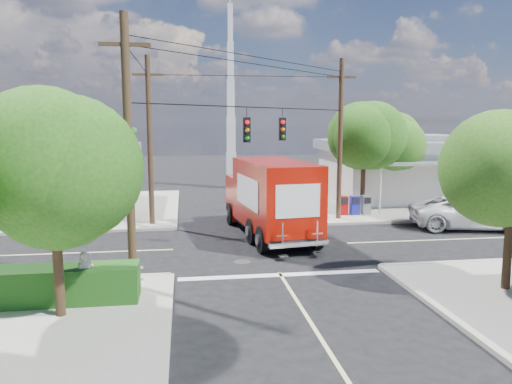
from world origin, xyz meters
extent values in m
plane|color=black|center=(0.00, 0.00, 0.00)|extent=(120.00, 120.00, 0.00)
cube|color=gray|center=(11.00, 11.00, 0.07)|extent=(14.00, 14.00, 0.14)
cube|color=#A5A092|center=(4.00, 11.00, 0.07)|extent=(0.25, 14.00, 0.14)
cube|color=#A5A092|center=(11.00, 4.00, 0.07)|extent=(14.00, 0.25, 0.14)
cube|color=gray|center=(-11.00, 11.00, 0.07)|extent=(14.00, 14.00, 0.14)
cube|color=#A5A092|center=(-4.00, 11.00, 0.07)|extent=(0.25, 14.00, 0.14)
cube|color=#A5A092|center=(-11.00, 4.00, 0.07)|extent=(14.00, 0.25, 0.14)
cube|color=#A5A092|center=(4.00, -11.00, 0.07)|extent=(0.25, 14.00, 0.14)
cube|color=#A5A092|center=(-4.00, -11.00, 0.07)|extent=(0.25, 14.00, 0.14)
cube|color=beige|center=(0.00, 10.00, 0.01)|extent=(0.12, 12.00, 0.01)
cube|color=beige|center=(0.00, -10.00, 0.01)|extent=(0.12, 12.00, 0.01)
cube|color=beige|center=(10.00, 0.00, 0.01)|extent=(12.00, 0.12, 0.01)
cube|color=beige|center=(-10.00, 0.00, 0.01)|extent=(12.00, 0.12, 0.01)
cube|color=silver|center=(0.00, -4.30, 0.01)|extent=(7.50, 0.40, 0.01)
cube|color=silver|center=(12.50, 12.00, 1.84)|extent=(11.00, 8.00, 3.40)
cube|color=gray|center=(12.50, 12.00, 3.89)|extent=(11.80, 8.80, 0.70)
cube|color=gray|center=(12.50, 12.00, 4.39)|extent=(6.05, 4.40, 0.50)
cube|color=gray|center=(12.50, 7.10, 3.04)|extent=(9.90, 1.80, 0.15)
cylinder|color=silver|center=(8.10, 6.30, 1.59)|extent=(0.12, 0.12, 2.90)
cube|color=beige|center=(-12.00, 12.50, 1.74)|extent=(10.00, 8.00, 3.20)
cube|color=gray|center=(-12.00, 12.50, 3.69)|extent=(10.80, 8.80, 0.70)
cube|color=gray|center=(-12.00, 12.50, 4.19)|extent=(5.50, 4.40, 0.50)
cube|color=gray|center=(-12.00, 7.60, 2.84)|extent=(9.00, 1.80, 0.15)
cylinder|color=silver|center=(-8.00, 6.80, 1.49)|extent=(0.12, 0.12, 2.70)
cube|color=silver|center=(0.50, 20.00, 1.50)|extent=(0.80, 0.80, 3.00)
cube|color=silver|center=(0.50, 20.00, 4.50)|extent=(0.70, 0.70, 3.00)
cube|color=silver|center=(0.50, 20.00, 7.50)|extent=(0.60, 0.60, 3.00)
cube|color=silver|center=(0.50, 20.00, 10.50)|extent=(0.50, 0.50, 3.00)
cube|color=silver|center=(0.50, 20.00, 13.50)|extent=(0.40, 0.40, 3.00)
cylinder|color=#422D1C|center=(-7.00, -7.50, 2.00)|extent=(0.28, 0.28, 3.71)
sphere|color=#1C4914|center=(-7.00, -7.50, 4.32)|extent=(3.71, 3.71, 3.71)
sphere|color=#1C4914|center=(-7.40, -7.30, 4.55)|extent=(3.02, 3.02, 3.02)
sphere|color=#1C4914|center=(-6.65, -7.80, 4.20)|extent=(3.25, 3.25, 3.25)
cylinder|color=#422D1C|center=(7.20, 6.80, 2.19)|extent=(0.28, 0.28, 4.10)
sphere|color=#1C4914|center=(7.20, 6.80, 4.75)|extent=(4.10, 4.10, 4.10)
sphere|color=#1C4914|center=(6.80, 7.00, 5.00)|extent=(3.33, 3.33, 3.33)
sphere|color=#1C4914|center=(7.55, 6.50, 4.62)|extent=(3.58, 3.58, 3.58)
cylinder|color=#422D1C|center=(9.80, 9.00, 1.93)|extent=(0.28, 0.28, 3.58)
sphere|color=#255F12|center=(9.80, 9.00, 4.17)|extent=(3.58, 3.58, 3.58)
sphere|color=#255F12|center=(9.40, 9.20, 4.40)|extent=(2.91, 2.91, 2.91)
sphere|color=#255F12|center=(10.15, 8.70, 4.06)|extent=(3.14, 3.14, 3.14)
cylinder|color=#422D1C|center=(7.00, -7.20, 1.87)|extent=(0.28, 0.28, 3.46)
sphere|color=#255F12|center=(6.60, -7.00, 4.24)|extent=(2.81, 2.81, 2.81)
cylinder|color=#422D1C|center=(-7.50, 7.50, 2.64)|extent=(0.24, 0.24, 5.00)
cone|color=#275A20|center=(-6.60, 7.50, 5.24)|extent=(0.50, 2.06, 0.98)
cone|color=#275A20|center=(-6.94, 8.20, 5.24)|extent=(1.92, 1.68, 0.98)
cone|color=#275A20|center=(-7.70, 8.38, 5.24)|extent=(2.12, 0.95, 0.98)
cone|color=#275A20|center=(-8.31, 7.89, 5.24)|extent=(1.34, 2.07, 0.98)
cone|color=#275A20|center=(-8.31, 7.11, 5.24)|extent=(1.34, 2.07, 0.98)
cone|color=#275A20|center=(-7.70, 6.62, 5.24)|extent=(2.12, 0.95, 0.98)
cone|color=#275A20|center=(-6.94, 6.80, 5.24)|extent=(1.92, 1.68, 0.98)
cylinder|color=#422D1C|center=(-9.50, 9.00, 2.44)|extent=(0.24, 0.24, 4.60)
cone|color=#275A20|center=(-8.60, 9.00, 4.84)|extent=(0.50, 2.06, 0.98)
cone|color=#275A20|center=(-8.94, 9.70, 4.84)|extent=(1.92, 1.68, 0.98)
cone|color=#275A20|center=(-9.70, 9.88, 4.84)|extent=(2.12, 0.95, 0.98)
cone|color=#275A20|center=(-10.31, 9.39, 4.84)|extent=(1.34, 2.07, 0.98)
cone|color=#275A20|center=(-10.31, 8.61, 4.84)|extent=(1.34, 2.07, 0.98)
cone|color=#275A20|center=(-9.70, 8.12, 4.84)|extent=(2.12, 0.95, 0.98)
cone|color=#275A20|center=(-8.94, 8.30, 4.84)|extent=(1.92, 1.68, 0.98)
cylinder|color=#473321|center=(-5.20, -5.20, 4.50)|extent=(0.28, 0.28, 9.00)
cube|color=#473321|center=(-5.20, -5.20, 8.00)|extent=(1.60, 0.12, 0.12)
cylinder|color=#473321|center=(5.20, 5.20, 4.50)|extent=(0.28, 0.28, 9.00)
cube|color=#473321|center=(5.20, 5.20, 8.00)|extent=(1.60, 0.12, 0.12)
cylinder|color=#473321|center=(-5.20, 5.20, 4.50)|extent=(0.28, 0.28, 9.00)
cube|color=#473321|center=(-5.20, 5.20, 8.00)|extent=(1.60, 0.12, 0.12)
cylinder|color=black|center=(0.00, 0.00, 6.20)|extent=(10.43, 10.43, 0.04)
cube|color=black|center=(-0.80, -0.80, 5.25)|extent=(0.30, 0.24, 1.05)
sphere|color=red|center=(-0.80, -0.94, 5.58)|extent=(0.20, 0.20, 0.20)
cube|color=black|center=(1.10, 1.10, 5.25)|extent=(0.30, 0.24, 1.05)
sphere|color=red|center=(1.10, 0.96, 5.58)|extent=(0.20, 0.20, 0.20)
cube|color=silver|center=(-7.80, -5.60, 0.49)|extent=(5.94, 0.05, 0.08)
cube|color=silver|center=(-7.80, -5.60, 0.89)|extent=(5.94, 0.05, 0.08)
cube|color=silver|center=(-5.00, -5.60, 0.64)|extent=(0.09, 0.06, 1.00)
cube|color=#184614|center=(-8.00, -6.40, 0.69)|extent=(6.20, 1.20, 1.10)
cube|color=#A2080A|center=(5.80, 6.20, 0.69)|extent=(0.50, 0.50, 1.10)
cube|color=#191B95|center=(6.50, 6.20, 0.69)|extent=(0.50, 0.50, 1.10)
cube|color=slate|center=(7.20, 6.20, 0.69)|extent=(0.50, 0.50, 1.10)
cube|color=black|center=(0.66, 2.09, 0.59)|extent=(3.48, 8.61, 0.27)
cube|color=#A51004|center=(0.26, 5.33, 1.45)|extent=(2.78, 2.13, 2.36)
cube|color=black|center=(0.17, 6.08, 1.88)|extent=(2.27, 0.54, 1.02)
cube|color=silver|center=(0.14, 6.29, 0.70)|extent=(2.46, 0.43, 0.38)
cube|color=#A51004|center=(0.78, 1.13, 2.20)|extent=(3.43, 6.50, 3.11)
cube|color=white|center=(2.13, 1.30, 2.36)|extent=(0.50, 3.83, 1.39)
cube|color=white|center=(-0.57, 0.96, 2.36)|extent=(0.50, 3.83, 1.39)
cube|color=white|center=(1.17, -1.98, 2.36)|extent=(1.92, 0.26, 1.39)
cube|color=silver|center=(1.18, -2.12, 0.59)|extent=(2.59, 0.58, 0.19)
cube|color=silver|center=(0.46, -2.35, 1.02)|extent=(0.49, 0.12, 1.07)
cube|color=silver|center=(1.95, -2.16, 1.02)|extent=(0.49, 0.12, 1.07)
cylinder|color=black|center=(-0.94, 5.02, 0.59)|extent=(0.49, 1.21, 1.18)
cylinder|color=black|center=(1.51, 5.33, 0.59)|extent=(0.49, 1.21, 1.18)
cylinder|color=black|center=(-0.18, -1.15, 0.59)|extent=(0.49, 1.21, 1.18)
cylinder|color=black|center=(2.27, -0.85, 0.59)|extent=(0.49, 1.21, 1.18)
imported|color=silver|center=(11.42, 2.19, 0.84)|extent=(6.47, 3.93, 1.68)
imported|color=beige|center=(-6.44, -6.59, 0.94)|extent=(0.69, 0.61, 1.59)
camera|label=1|loc=(-3.44, -21.72, 5.63)|focal=35.00mm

